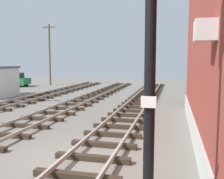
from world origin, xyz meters
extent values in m
plane|color=slate|center=(0.00, 0.00, 0.00)|extent=(80.00, 80.00, 0.00)
cube|color=#2D2319|center=(0.74, -1.37, 0.09)|extent=(2.50, 0.24, 0.18)
cube|color=#2D2319|center=(0.74, 0.00, 0.09)|extent=(2.50, 0.24, 0.18)
cube|color=#2D2319|center=(0.74, 1.37, 0.09)|extent=(2.50, 0.24, 0.18)
cube|color=#2D2319|center=(0.74, 2.73, 0.09)|extent=(2.50, 0.24, 0.18)
cube|color=#2D2319|center=(0.74, 4.10, 0.09)|extent=(2.50, 0.24, 0.18)
cube|color=#2D2319|center=(0.74, 5.46, 0.09)|extent=(2.50, 0.24, 0.18)
cube|color=#2D2319|center=(0.74, 6.83, 0.09)|extent=(2.50, 0.24, 0.18)
cube|color=#2D2319|center=(0.74, 8.20, 0.09)|extent=(2.50, 0.24, 0.18)
cube|color=#2D2319|center=(0.74, 9.56, 0.09)|extent=(2.50, 0.24, 0.18)
cube|color=#2D2319|center=(0.74, 10.93, 0.09)|extent=(2.50, 0.24, 0.18)
cube|color=#2D2319|center=(0.74, 12.29, 0.09)|extent=(2.50, 0.24, 0.18)
cube|color=#2D2319|center=(0.74, 13.66, 0.09)|extent=(2.50, 0.24, 0.18)
cube|color=#2D2319|center=(0.74, 15.02, 0.09)|extent=(2.50, 0.24, 0.18)
cube|color=#2D2319|center=(0.74, 16.39, 0.09)|extent=(2.50, 0.24, 0.18)
cube|color=#2D2319|center=(0.74, 17.76, 0.09)|extent=(2.50, 0.24, 0.18)
cube|color=#2D2319|center=(0.74, 19.12, 0.09)|extent=(2.50, 0.24, 0.18)
cube|color=#2D2319|center=(0.74, 20.49, 0.09)|extent=(2.50, 0.24, 0.18)
cube|color=#2D2319|center=(0.74, 21.85, 0.09)|extent=(2.50, 0.24, 0.18)
cube|color=#2D2319|center=(0.74, 23.22, 0.09)|extent=(2.50, 0.24, 0.18)
cube|color=#2D2319|center=(0.74, 24.59, 0.09)|extent=(2.50, 0.24, 0.18)
cube|color=#2D2319|center=(0.74, 25.95, 0.09)|extent=(2.50, 0.24, 0.18)
cube|color=#2D2319|center=(0.74, 27.32, 0.09)|extent=(2.50, 0.24, 0.18)
cube|color=#9E9389|center=(0.02, 0.00, 0.25)|extent=(0.08, 56.00, 0.14)
cube|color=#9E9389|center=(1.46, 0.00, 0.25)|extent=(0.08, 56.00, 0.14)
cube|color=#2D2319|center=(-3.72, 1.60, 0.09)|extent=(2.50, 0.24, 0.18)
cube|color=#2D2319|center=(-3.72, 3.20, 0.09)|extent=(2.50, 0.24, 0.18)
cube|color=#2D2319|center=(-3.72, 4.80, 0.09)|extent=(2.50, 0.24, 0.18)
cube|color=#2D2319|center=(-3.72, 6.40, 0.09)|extent=(2.50, 0.24, 0.18)
cube|color=#2D2319|center=(-3.72, 8.00, 0.09)|extent=(2.50, 0.24, 0.18)
cube|color=#2D2319|center=(-3.72, 9.60, 0.09)|extent=(2.50, 0.24, 0.18)
cube|color=#2D2319|center=(-3.72, 11.20, 0.09)|extent=(2.50, 0.24, 0.18)
cube|color=#2D2319|center=(-3.72, 12.80, 0.09)|extent=(2.50, 0.24, 0.18)
cube|color=#2D2319|center=(-3.72, 14.40, 0.09)|extent=(2.50, 0.24, 0.18)
cube|color=#2D2319|center=(-3.72, 16.00, 0.09)|extent=(2.50, 0.24, 0.18)
cube|color=#2D2319|center=(-3.72, 17.60, 0.09)|extent=(2.50, 0.24, 0.18)
cube|color=#2D2319|center=(-3.72, 19.20, 0.09)|extent=(2.50, 0.24, 0.18)
cube|color=#2D2319|center=(-3.72, 20.80, 0.09)|extent=(2.50, 0.24, 0.18)
cube|color=#2D2319|center=(-3.72, 22.40, 0.09)|extent=(2.50, 0.24, 0.18)
cube|color=#2D2319|center=(-3.72, 24.00, 0.09)|extent=(2.50, 0.24, 0.18)
cube|color=#2D2319|center=(-3.72, 25.60, 0.09)|extent=(2.50, 0.24, 0.18)
cube|color=#2D2319|center=(-3.72, 27.20, 0.09)|extent=(2.50, 0.24, 0.18)
cube|color=#2D2319|center=(-8.17, 8.11, 0.09)|extent=(2.50, 0.24, 0.18)
cube|color=#2D2319|center=(-8.17, 9.58, 0.09)|extent=(2.50, 0.24, 0.18)
cube|color=#2D2319|center=(-8.17, 11.05, 0.09)|extent=(2.50, 0.24, 0.18)
cube|color=#2D2319|center=(-8.17, 12.53, 0.09)|extent=(2.50, 0.24, 0.18)
cube|color=#2D2319|center=(-8.17, 14.00, 0.09)|extent=(2.50, 0.24, 0.18)
cube|color=#2D2319|center=(-8.17, 15.47, 0.09)|extent=(2.50, 0.24, 0.18)
cube|color=#2D2319|center=(-8.17, 16.95, 0.09)|extent=(2.50, 0.24, 0.18)
cube|color=#2D2319|center=(-8.17, 18.42, 0.09)|extent=(2.50, 0.24, 0.18)
cube|color=#2D2319|center=(-8.17, 19.90, 0.09)|extent=(2.50, 0.24, 0.18)
cube|color=#2D2319|center=(-8.17, 21.37, 0.09)|extent=(2.50, 0.24, 0.18)
cube|color=#2D2319|center=(-8.17, 22.84, 0.09)|extent=(2.50, 0.24, 0.18)
cube|color=#2D2319|center=(-8.17, 24.32, 0.09)|extent=(2.50, 0.24, 0.18)
cube|color=#2D2319|center=(-8.17, 25.79, 0.09)|extent=(2.50, 0.24, 0.18)
cube|color=#2D2319|center=(-8.17, 27.26, 0.09)|extent=(2.50, 0.24, 0.18)
cylinder|color=black|center=(2.86, -3.51, 2.32)|extent=(0.18, 0.18, 4.65)
cube|color=white|center=(2.86, -3.65, 2.56)|extent=(0.24, 0.03, 0.18)
cube|color=#B2B2AD|center=(4.03, 1.03, 0.45)|extent=(0.08, 18.88, 0.90)
cube|color=silver|center=(3.84, -1.80, 3.83)|extent=(0.44, 0.60, 0.44)
cube|color=#1E6B38|center=(-16.92, 21.32, 0.72)|extent=(4.20, 1.80, 0.80)
cube|color=#1E232D|center=(-16.92, 21.32, 1.44)|extent=(2.31, 1.66, 0.64)
cylinder|color=black|center=(-15.61, 22.22, 0.32)|extent=(0.64, 0.24, 0.64)
cylinder|color=black|center=(-15.61, 20.42, 0.32)|extent=(0.64, 0.24, 0.64)
cylinder|color=black|center=(-18.22, 22.22, 0.32)|extent=(0.64, 0.24, 0.64)
cylinder|color=black|center=(-18.22, 20.42, 0.32)|extent=(0.64, 0.24, 0.64)
cylinder|color=brown|center=(-13.14, 24.22, 4.07)|extent=(0.24, 0.24, 8.14)
cube|color=#4C3D2D|center=(-13.14, 24.22, 7.74)|extent=(1.80, 0.12, 0.12)
camera|label=1|loc=(3.24, -7.60, 3.18)|focal=41.19mm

